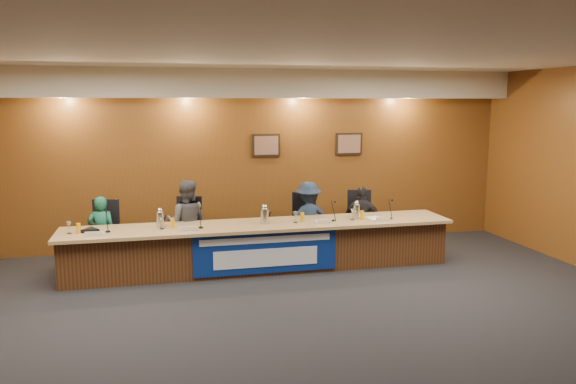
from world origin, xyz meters
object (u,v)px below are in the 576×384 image
(office_chair_b, at_px, (187,234))
(carafe_mid, at_px, (265,216))
(carafe_left, at_px, (160,220))
(office_chair_a, at_px, (103,238))
(carafe_right, at_px, (357,211))
(dais_body, at_px, (261,248))
(panelist_d, at_px, (362,220))
(banner, at_px, (266,252))
(panelist_c, at_px, (308,219))
(speakerphone, at_px, (90,230))
(office_chair_d, at_px, (360,225))
(office_chair_c, at_px, (307,228))
(panelist_a, at_px, (102,233))
(panelist_b, at_px, (187,222))

(office_chair_b, relative_size, carafe_mid, 2.02)
(office_chair_b, height_order, carafe_left, carafe_left)
(office_chair_a, relative_size, carafe_right, 2.01)
(dais_body, height_order, carafe_right, carafe_right)
(panelist_d, xyz_separation_m, office_chair_a, (-4.36, 0.10, -0.11))
(office_chair_a, distance_m, office_chair_b, 1.33)
(banner, xyz_separation_m, panelist_c, (0.93, 0.98, 0.27))
(panelist_d, bearing_deg, carafe_right, 82.84)
(office_chair_b, distance_m, speakerphone, 1.61)
(office_chair_d, distance_m, carafe_mid, 2.03)
(office_chair_c, relative_size, office_chair_d, 1.00)
(panelist_a, bearing_deg, banner, 165.06)
(office_chair_c, bearing_deg, panelist_a, -176.39)
(carafe_left, relative_size, carafe_mid, 1.02)
(panelist_b, distance_m, office_chair_c, 2.07)
(office_chair_a, height_order, carafe_right, carafe_right)
(panelist_a, bearing_deg, office_chair_a, -83.20)
(carafe_right, bearing_deg, office_chair_a, 170.25)
(carafe_right, bearing_deg, panelist_c, 137.72)
(office_chair_b, xyz_separation_m, speakerphone, (-1.43, -0.69, 0.30))
(panelist_a, relative_size, office_chair_b, 2.46)
(speakerphone, bearing_deg, panelist_b, 22.39)
(panelist_c, xyz_separation_m, panelist_d, (0.98, 0.00, -0.06))
(office_chair_a, bearing_deg, panelist_b, 9.53)
(office_chair_b, bearing_deg, panelist_a, -158.06)
(banner, bearing_deg, carafe_mid, 82.05)
(panelist_c, xyz_separation_m, office_chair_a, (-3.38, 0.10, -0.17))
(panelist_c, xyz_separation_m, carafe_mid, (-0.88, -0.62, 0.22))
(panelist_c, xyz_separation_m, carafe_right, (0.65, -0.59, 0.22))
(panelist_b, bearing_deg, speakerphone, 34.06)
(dais_body, bearing_deg, office_chair_d, 19.09)
(banner, xyz_separation_m, carafe_left, (-1.54, 0.44, 0.49))
(office_chair_c, distance_m, office_chair_d, 0.98)
(carafe_mid, bearing_deg, speakerphone, 179.30)
(panelist_b, relative_size, office_chair_a, 2.91)
(office_chair_a, bearing_deg, banner, -9.88)
(office_chair_a, bearing_deg, office_chair_d, 13.84)
(carafe_left, bearing_deg, office_chair_c, 14.47)
(office_chair_b, bearing_deg, office_chair_a, -162.37)
(panelist_d, bearing_deg, dais_body, 38.04)
(panelist_d, distance_m, office_chair_a, 4.36)
(carafe_right, bearing_deg, dais_body, 178.85)
(panelist_c, relative_size, panelist_d, 1.10)
(panelist_c, bearing_deg, carafe_right, 134.29)
(office_chair_c, xyz_separation_m, carafe_right, (0.65, -0.69, 0.39))
(banner, relative_size, speakerphone, 6.88)
(office_chair_a, xyz_separation_m, carafe_left, (0.90, -0.64, 0.39))
(panelist_b, height_order, panelist_d, panelist_b)
(banner, distance_m, carafe_left, 1.68)
(panelist_a, relative_size, office_chair_c, 2.46)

